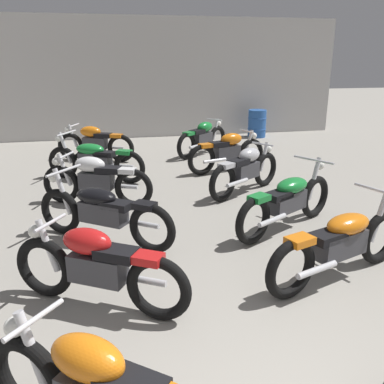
# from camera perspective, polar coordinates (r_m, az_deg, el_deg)

# --- Properties ---
(back_wall) EXTENTS (12.71, 0.24, 3.60)m
(back_wall) POSITION_cam_1_polar(r_m,az_deg,el_deg) (13.34, -7.15, 15.15)
(back_wall) COLOR #BCBAB7
(back_wall) RESTS_ON ground
(motorcycle_left_row_1) EXTENTS (1.74, 1.11, 0.88)m
(motorcycle_left_row_1) POSITION_cam_1_polar(r_m,az_deg,el_deg) (4.30, -12.86, -9.83)
(motorcycle_left_row_1) COLOR black
(motorcycle_left_row_1) RESTS_ON ground
(motorcycle_left_row_2) EXTENTS (1.81, 1.38, 0.97)m
(motorcycle_left_row_2) POSITION_cam_1_polar(r_m,az_deg,el_deg) (5.74, -12.13, -2.59)
(motorcycle_left_row_2) COLOR black
(motorcycle_left_row_2) RESTS_ON ground
(motorcycle_left_row_3) EXTENTS (1.86, 0.86, 0.88)m
(motorcycle_left_row_3) POSITION_cam_1_polar(r_m,az_deg,el_deg) (7.25, -12.98, 1.73)
(motorcycle_left_row_3) COLOR black
(motorcycle_left_row_3) RESTS_ON ground
(motorcycle_left_row_4) EXTENTS (1.97, 1.15, 0.97)m
(motorcycle_left_row_4) POSITION_cam_1_polar(r_m,az_deg,el_deg) (8.73, -13.17, 4.41)
(motorcycle_left_row_4) COLOR black
(motorcycle_left_row_4) RESTS_ON ground
(motorcycle_left_row_5) EXTENTS (1.85, 0.87, 0.88)m
(motorcycle_left_row_5) POSITION_cam_1_polar(r_m,az_deg,el_deg) (10.45, -13.16, 6.65)
(motorcycle_left_row_5) COLOR black
(motorcycle_left_row_5) RESTS_ON ground
(motorcycle_right_row_1) EXTENTS (2.08, 0.95, 0.97)m
(motorcycle_right_row_1) POSITION_cam_1_polar(r_m,az_deg,el_deg) (4.99, 19.70, -6.49)
(motorcycle_right_row_1) COLOR black
(motorcycle_right_row_1) RESTS_ON ground
(motorcycle_right_row_2) EXTENTS (1.93, 1.20, 0.97)m
(motorcycle_right_row_2) POSITION_cam_1_polar(r_m,az_deg,el_deg) (6.21, 12.94, -1.08)
(motorcycle_right_row_2) COLOR black
(motorcycle_right_row_2) RESTS_ON ground
(motorcycle_right_row_3) EXTENTS (1.70, 1.19, 0.88)m
(motorcycle_right_row_3) POSITION_cam_1_polar(r_m,az_deg,el_deg) (7.76, 7.38, 3.11)
(motorcycle_right_row_3) COLOR black
(motorcycle_right_row_3) RESTS_ON ground
(motorcycle_right_row_4) EXTENTS (1.92, 0.74, 0.88)m
(motorcycle_right_row_4) POSITION_cam_1_polar(r_m,az_deg,el_deg) (9.25, 4.89, 5.61)
(motorcycle_right_row_4) COLOR black
(motorcycle_right_row_4) RESTS_ON ground
(motorcycle_right_row_5) EXTENTS (1.60, 1.32, 0.88)m
(motorcycle_right_row_5) POSITION_cam_1_polar(r_m,az_deg,el_deg) (10.82, 1.48, 7.49)
(motorcycle_right_row_5) COLOR black
(motorcycle_right_row_5) RESTS_ON ground
(oil_drum) EXTENTS (0.59, 0.59, 0.85)m
(oil_drum) POSITION_cam_1_polar(r_m,az_deg,el_deg) (13.49, 8.88, 9.24)
(oil_drum) COLOR #23519E
(oil_drum) RESTS_ON ground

